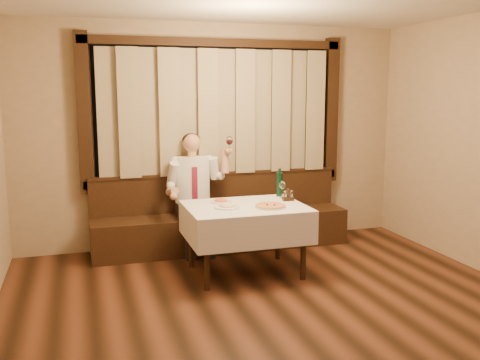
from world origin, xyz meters
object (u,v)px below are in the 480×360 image
object	(u,v)px
pizza	(271,206)
pasta_red	(221,199)
seated_man	(194,185)
pasta_cream	(227,204)
dining_table	(245,215)
cruet_caddy	(288,197)
green_bottle	(279,184)
banquette	(221,223)

from	to	relation	value
pizza	pasta_red	world-z (taller)	pasta_red
pasta_red	seated_man	distance (m)	0.71
pasta_red	pasta_cream	bearing A→B (deg)	-91.90
dining_table	cruet_caddy	bearing A→B (deg)	10.08
cruet_caddy	seated_man	xyz separation A→B (m)	(-0.89, 0.84, 0.04)
pasta_red	green_bottle	world-z (taller)	green_bottle
pasta_red	green_bottle	bearing A→B (deg)	9.93
banquette	green_bottle	bearing A→B (deg)	-51.16
dining_table	pasta_cream	bearing A→B (deg)	-166.10
cruet_caddy	seated_man	bearing A→B (deg)	138.10
pasta_red	cruet_caddy	size ratio (longest dim) A/B	1.77
pasta_red	pizza	bearing A→B (deg)	-42.77
pizza	seated_man	xyz separation A→B (m)	(-0.58, 1.10, 0.07)
pizza	green_bottle	world-z (taller)	green_bottle
cruet_caddy	green_bottle	bearing A→B (deg)	91.54
dining_table	pasta_red	distance (m)	0.34
seated_man	pasta_red	bearing A→B (deg)	-78.22
seated_man	cruet_caddy	bearing A→B (deg)	-43.44
cruet_caddy	seated_man	distance (m)	1.22
green_bottle	seated_man	size ratio (longest dim) A/B	0.23
green_bottle	seated_man	bearing A→B (deg)	147.34
pasta_cream	seated_man	distance (m)	1.00
dining_table	cruet_caddy	size ratio (longest dim) A/B	9.56
cruet_caddy	pasta_cream	bearing A→B (deg)	-167.25
banquette	dining_table	world-z (taller)	banquette
dining_table	banquette	bearing A→B (deg)	90.00
pasta_red	pasta_cream	distance (m)	0.29
pasta_cream	dining_table	bearing A→B (deg)	13.90
pasta_cream	green_bottle	distance (m)	0.87
pizza	dining_table	bearing A→B (deg)	143.40
pasta_cream	seated_man	xyz separation A→B (m)	(-0.14, 0.99, 0.05)
dining_table	pasta_red	xyz separation A→B (m)	(-0.21, 0.24, 0.14)
banquette	pizza	world-z (taller)	banquette
dining_table	pasta_red	world-z (taller)	pasta_red
cruet_caddy	dining_table	bearing A→B (deg)	-168.38
green_bottle	cruet_caddy	xyz separation A→B (m)	(0.00, -0.27, -0.10)
banquette	cruet_caddy	distance (m)	1.18
banquette	seated_man	distance (m)	0.65
dining_table	pasta_cream	world-z (taller)	pasta_cream
banquette	pizza	distance (m)	1.30
pasta_cream	seated_man	size ratio (longest dim) A/B	0.19
dining_table	cruet_caddy	distance (m)	0.56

